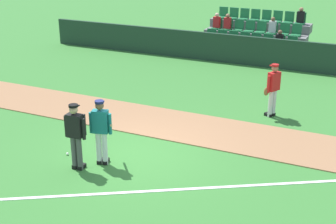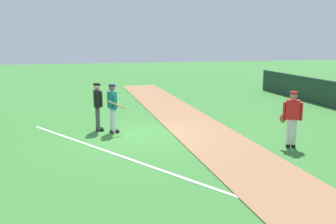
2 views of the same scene
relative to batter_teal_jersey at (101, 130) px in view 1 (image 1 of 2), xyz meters
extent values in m
plane|color=#387A33|center=(0.52, 0.83, -0.97)|extent=(80.00, 80.00, 0.00)
cube|color=#9E704C|center=(0.52, 3.17, -0.95)|extent=(28.00, 2.31, 0.03)
cube|color=white|center=(3.52, 0.33, -0.96)|extent=(10.33, 6.28, 0.01)
cube|color=#1E3828|center=(0.52, 10.94, -0.32)|extent=(20.00, 0.16, 1.30)
cube|color=slate|center=(0.52, 12.82, -0.82)|extent=(5.00, 2.95, 0.30)
cube|color=slate|center=(0.52, 11.97, -0.47)|extent=(4.90, 0.85, 0.40)
cube|color=#237542|center=(-1.41, 11.87, -0.22)|extent=(0.44, 0.40, 0.08)
cube|color=#237542|center=(-1.41, 12.09, 0.03)|extent=(0.44, 0.08, 0.50)
cube|color=#237542|center=(-0.86, 11.87, -0.22)|extent=(0.44, 0.40, 0.08)
cube|color=#237542|center=(-0.86, 12.09, 0.03)|extent=(0.44, 0.08, 0.50)
cube|color=#237542|center=(-0.31, 11.87, -0.22)|extent=(0.44, 0.40, 0.08)
cube|color=#237542|center=(-0.31, 12.09, 0.03)|extent=(0.44, 0.08, 0.50)
cube|color=#237542|center=(0.24, 11.87, -0.22)|extent=(0.44, 0.40, 0.08)
cube|color=#237542|center=(0.24, 12.09, 0.03)|extent=(0.44, 0.08, 0.50)
cube|color=#237542|center=(0.79, 11.87, -0.22)|extent=(0.44, 0.40, 0.08)
cube|color=#237542|center=(0.79, 12.09, 0.03)|extent=(0.44, 0.08, 0.50)
cube|color=#237542|center=(1.34, 11.87, -0.22)|extent=(0.44, 0.40, 0.08)
cube|color=#237542|center=(1.34, 12.09, 0.03)|extent=(0.44, 0.08, 0.50)
cube|color=#237542|center=(1.89, 11.87, -0.22)|extent=(0.44, 0.40, 0.08)
cube|color=#237542|center=(1.89, 12.09, 0.03)|extent=(0.44, 0.08, 0.50)
cube|color=black|center=(1.89, 11.92, 0.08)|extent=(0.32, 0.22, 0.52)
sphere|color=brown|center=(1.89, 11.92, 0.43)|extent=(0.20, 0.20, 0.20)
cube|color=#237542|center=(2.44, 11.87, -0.22)|extent=(0.44, 0.40, 0.08)
cube|color=#237542|center=(2.44, 12.09, 0.03)|extent=(0.44, 0.08, 0.50)
cube|color=slate|center=(0.52, 12.82, -0.07)|extent=(4.90, 0.85, 0.40)
cube|color=#237542|center=(-1.41, 12.72, 0.18)|extent=(0.44, 0.40, 0.08)
cube|color=#237542|center=(-1.41, 12.94, 0.43)|extent=(0.44, 0.08, 0.50)
cube|color=red|center=(-1.41, 12.77, 0.48)|extent=(0.32, 0.22, 0.52)
sphere|color=beige|center=(-1.41, 12.77, 0.83)|extent=(0.20, 0.20, 0.20)
cube|color=#237542|center=(-0.86, 12.72, 0.18)|extent=(0.44, 0.40, 0.08)
cube|color=#237542|center=(-0.86, 12.94, 0.43)|extent=(0.44, 0.08, 0.50)
cube|color=red|center=(-0.86, 12.77, 0.48)|extent=(0.32, 0.22, 0.52)
sphere|color=#9E7051|center=(-0.86, 12.77, 0.83)|extent=(0.20, 0.20, 0.20)
cube|color=#237542|center=(-0.31, 12.72, 0.18)|extent=(0.44, 0.40, 0.08)
cube|color=#237542|center=(-0.31, 12.94, 0.43)|extent=(0.44, 0.08, 0.50)
cube|color=#237542|center=(0.24, 12.72, 0.18)|extent=(0.44, 0.40, 0.08)
cube|color=#237542|center=(0.24, 12.94, 0.43)|extent=(0.44, 0.08, 0.50)
cube|color=#237542|center=(0.79, 12.72, 0.18)|extent=(0.44, 0.40, 0.08)
cube|color=#237542|center=(0.79, 12.94, 0.43)|extent=(0.44, 0.08, 0.50)
cube|color=#237542|center=(1.34, 12.72, 0.18)|extent=(0.44, 0.40, 0.08)
cube|color=#237542|center=(1.34, 12.94, 0.43)|extent=(0.44, 0.08, 0.50)
cube|color=silver|center=(1.34, 12.77, 0.48)|extent=(0.32, 0.22, 0.52)
sphere|color=brown|center=(1.34, 12.77, 0.83)|extent=(0.20, 0.20, 0.20)
cube|color=#237542|center=(1.89, 12.72, 0.18)|extent=(0.44, 0.40, 0.08)
cube|color=#237542|center=(1.89, 12.94, 0.43)|extent=(0.44, 0.08, 0.50)
cube|color=#237542|center=(2.44, 12.72, 0.18)|extent=(0.44, 0.40, 0.08)
cube|color=#237542|center=(2.44, 12.94, 0.43)|extent=(0.44, 0.08, 0.50)
cube|color=slate|center=(0.52, 13.67, 0.33)|extent=(4.90, 0.85, 0.40)
cube|color=#237542|center=(-1.41, 13.57, 0.58)|extent=(0.44, 0.40, 0.08)
cube|color=#237542|center=(-1.41, 13.79, 0.83)|extent=(0.44, 0.08, 0.50)
cube|color=#237542|center=(-0.86, 13.57, 0.58)|extent=(0.44, 0.40, 0.08)
cube|color=#237542|center=(-0.86, 13.79, 0.83)|extent=(0.44, 0.08, 0.50)
cube|color=#237542|center=(-0.31, 13.57, 0.58)|extent=(0.44, 0.40, 0.08)
cube|color=#237542|center=(-0.31, 13.79, 0.83)|extent=(0.44, 0.08, 0.50)
cube|color=#237542|center=(0.24, 13.57, 0.58)|extent=(0.44, 0.40, 0.08)
cube|color=#237542|center=(0.24, 13.79, 0.83)|extent=(0.44, 0.08, 0.50)
cube|color=#237542|center=(0.79, 13.57, 0.58)|extent=(0.44, 0.40, 0.08)
cube|color=#237542|center=(0.79, 13.79, 0.83)|extent=(0.44, 0.08, 0.50)
cube|color=#237542|center=(1.34, 13.57, 0.58)|extent=(0.44, 0.40, 0.08)
cube|color=#237542|center=(1.34, 13.79, 0.83)|extent=(0.44, 0.08, 0.50)
cube|color=#237542|center=(1.89, 13.57, 0.58)|extent=(0.44, 0.40, 0.08)
cube|color=#237542|center=(1.89, 13.79, 0.83)|extent=(0.44, 0.08, 0.50)
cube|color=#237542|center=(2.44, 13.57, 0.58)|extent=(0.44, 0.40, 0.08)
cube|color=#237542|center=(2.44, 13.79, 0.83)|extent=(0.44, 0.08, 0.50)
cube|color=black|center=(2.44, 13.62, 0.88)|extent=(0.32, 0.22, 0.52)
sphere|color=#9E7051|center=(2.44, 13.62, 1.23)|extent=(0.20, 0.20, 0.20)
cylinder|color=white|center=(-0.08, -0.03, -0.52)|extent=(0.14, 0.14, 0.90)
cylinder|color=white|center=(0.07, 0.01, -0.52)|extent=(0.14, 0.14, 0.90)
cube|color=black|center=(-0.10, 0.03, -0.92)|extent=(0.18, 0.28, 0.10)
cube|color=black|center=(0.06, 0.07, -0.92)|extent=(0.18, 0.28, 0.10)
cube|color=#197075|center=(0.00, -0.01, 0.23)|extent=(0.44, 0.32, 0.60)
cylinder|color=#197075|center=(-0.25, -0.07, 0.18)|extent=(0.09, 0.09, 0.55)
cylinder|color=#197075|center=(0.24, 0.06, 0.18)|extent=(0.09, 0.09, 0.55)
sphere|color=brown|center=(0.00, -0.01, 0.66)|extent=(0.22, 0.22, 0.22)
cylinder|color=#191E4C|center=(0.00, -0.01, 0.76)|extent=(0.23, 0.23, 0.06)
cube|color=#191E4C|center=(-0.03, 0.09, 0.73)|extent=(0.21, 0.16, 0.02)
cylinder|color=tan|center=(0.21, 0.15, 0.08)|extent=(0.48, 0.70, 0.41)
cylinder|color=#4C4C4C|center=(-0.51, -0.52, -0.52)|extent=(0.14, 0.14, 0.90)
cylinder|color=#4C4C4C|center=(-0.35, -0.51, -0.52)|extent=(0.14, 0.14, 0.90)
cube|color=black|center=(-0.51, -0.46, -0.92)|extent=(0.14, 0.27, 0.10)
cube|color=black|center=(-0.35, -0.45, -0.92)|extent=(0.14, 0.27, 0.10)
cube|color=black|center=(-0.43, -0.51, 0.23)|extent=(0.41, 0.24, 0.60)
cylinder|color=black|center=(-0.68, -0.53, 0.18)|extent=(0.09, 0.09, 0.55)
cylinder|color=black|center=(-0.18, -0.50, 0.18)|extent=(0.09, 0.09, 0.55)
sphere|color=tan|center=(-0.43, -0.51, 0.66)|extent=(0.22, 0.22, 0.22)
cylinder|color=black|center=(-0.43, -0.51, 0.76)|extent=(0.23, 0.23, 0.06)
cube|color=black|center=(-0.44, -0.41, 0.73)|extent=(0.19, 0.13, 0.02)
cube|color=black|center=(-0.44, -0.38, 0.23)|extent=(0.44, 0.11, 0.56)
cylinder|color=silver|center=(3.16, 5.13, -0.52)|extent=(0.14, 0.14, 0.90)
cylinder|color=silver|center=(3.24, 5.27, -0.52)|extent=(0.14, 0.14, 0.90)
cube|color=black|center=(3.11, 5.15, -0.92)|extent=(0.29, 0.23, 0.10)
cube|color=black|center=(3.18, 5.30, -0.92)|extent=(0.29, 0.23, 0.10)
cube|color=red|center=(3.20, 5.20, 0.23)|extent=(0.38, 0.46, 0.60)
cylinder|color=red|center=(3.09, 4.98, 0.18)|extent=(0.09, 0.09, 0.55)
cylinder|color=red|center=(3.31, 5.42, 0.18)|extent=(0.09, 0.09, 0.55)
sphere|color=#9E7051|center=(3.20, 5.20, 0.66)|extent=(0.22, 0.22, 0.22)
cylinder|color=#B21919|center=(3.20, 5.20, 0.76)|extent=(0.23, 0.23, 0.06)
cube|color=#B21919|center=(3.11, 5.24, 0.73)|extent=(0.19, 0.21, 0.02)
ellipsoid|color=brown|center=(3.03, 4.98, -0.07)|extent=(0.20, 0.23, 0.28)
sphere|color=white|center=(-1.15, 0.03, -0.93)|extent=(0.07, 0.07, 0.07)
camera|label=1|loc=(6.24, -9.40, 4.82)|focal=51.00mm
camera|label=2|loc=(13.41, -1.26, 2.39)|focal=40.64mm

